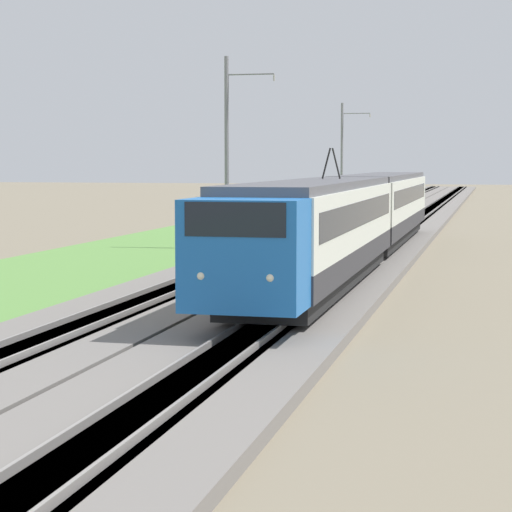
% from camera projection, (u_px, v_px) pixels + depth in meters
% --- Properties ---
extents(ballast_main, '(240.00, 4.40, 0.30)m').
position_uv_depth(ballast_main, '(305.00, 240.00, 54.68)').
color(ballast_main, slate).
rests_on(ballast_main, ground).
extents(ballast_adjacent, '(240.00, 4.40, 0.30)m').
position_uv_depth(ballast_adjacent, '(388.00, 242.00, 53.61)').
color(ballast_adjacent, slate).
rests_on(ballast_adjacent, ground).
extents(track_main, '(240.00, 1.57, 0.45)m').
position_uv_depth(track_main, '(305.00, 240.00, 54.68)').
color(track_main, '#4C4238').
rests_on(track_main, ground).
extents(track_adjacent, '(240.00, 1.57, 0.45)m').
position_uv_depth(track_adjacent, '(388.00, 242.00, 53.61)').
color(track_adjacent, '#4C4238').
rests_on(track_adjacent, ground).
extents(grass_verge, '(240.00, 10.02, 0.12)m').
position_uv_depth(grass_verge, '(196.00, 240.00, 56.13)').
color(grass_verge, '#5B8E42').
rests_on(grass_verge, ground).
extents(passenger_train, '(39.32, 2.92, 4.92)m').
position_uv_depth(passenger_train, '(357.00, 214.00, 41.37)').
color(passenger_train, blue).
rests_on(passenger_train, ground).
extents(catenary_mast_mid, '(0.22, 2.56, 9.61)m').
position_uv_depth(catenary_mast_mid, '(228.00, 151.00, 49.33)').
color(catenary_mast_mid, slate).
rests_on(catenary_mast_mid, ground).
extents(catenary_mast_far, '(0.22, 2.56, 9.50)m').
position_uv_depth(catenary_mast_far, '(342.00, 157.00, 85.93)').
color(catenary_mast_far, slate).
rests_on(catenary_mast_far, ground).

